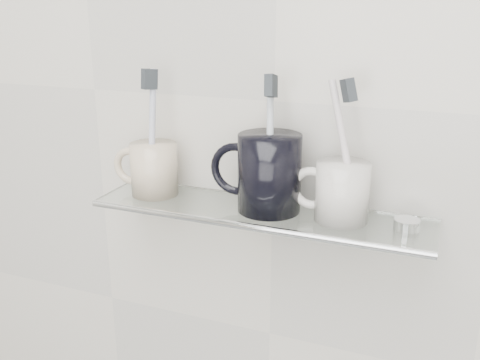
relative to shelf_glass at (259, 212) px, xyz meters
The scene contains 18 objects.
wall_back 0.17m from the shelf_glass, 90.00° to the left, with size 2.50×2.50×0.00m, color beige.
shelf_glass is the anchor object (origin of this frame).
shelf_rail 0.06m from the shelf_glass, 90.00° to the right, with size 0.01×0.01×0.50m, color silver.
bracket_left 0.22m from the shelf_glass, 167.38° to the left, with size 0.02×0.02×0.03m, color silver.
bracket_right 0.22m from the shelf_glass, 12.62° to the left, with size 0.02×0.02×0.03m, color silver.
mug_left 0.18m from the shelf_glass, behind, with size 0.07×0.07×0.08m, color beige.
mug_left_handle 0.22m from the shelf_glass, behind, with size 0.06×0.06×0.01m, color beige.
toothbrush_left 0.21m from the shelf_glass, behind, with size 0.01×0.01×0.19m, color silver.
bristles_left 0.26m from the shelf_glass, behind, with size 0.01×0.02×0.03m, color #282D31.
mug_center 0.06m from the shelf_glass, 20.65° to the left, with size 0.09×0.09×0.11m, color black.
mug_center_handle 0.07m from the shelf_glass, behind, with size 0.08×0.08×0.01m, color black.
toothbrush_center 0.11m from the shelf_glass, 20.65° to the left, with size 0.01×0.01×0.19m, color #B2BFC8.
bristles_center 0.19m from the shelf_glass, 20.65° to the left, with size 0.01×0.02×0.03m, color #282D31.
mug_right 0.13m from the shelf_glass, ahead, with size 0.07×0.07×0.08m, color silver.
mug_right_handle 0.09m from the shelf_glass, ahead, with size 0.06×0.06×0.01m, color silver.
toothbrush_right 0.16m from the shelf_glass, ahead, with size 0.01×0.01×0.19m, color silver.
bristles_right 0.22m from the shelf_glass, ahead, with size 0.01×0.02×0.03m, color #282D31.
chrome_cap 0.21m from the shelf_glass, ahead, with size 0.03×0.03×0.01m, color silver.
Camera 1 is at (0.24, 0.35, 1.39)m, focal length 40.00 mm.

